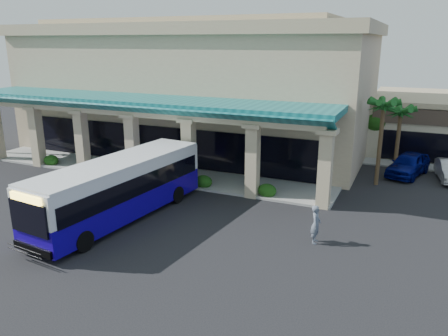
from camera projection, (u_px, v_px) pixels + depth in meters
The scene contains 9 objects.
ground at pixel (193, 223), 23.87m from camera, with size 110.00×110.00×0.00m, color black.
main_building at pixel (196, 86), 39.43m from camera, with size 30.80×14.80×11.35m, color tan, non-canonical shape.
arcade at pixel (139, 136), 32.14m from camera, with size 30.00×6.20×5.70m, color #0F595D, non-canonical shape.
palm_0 at pixel (381, 138), 29.30m from camera, with size 2.40×2.40×6.60m, color #144B18, non-canonical shape.
palm_1 at pixel (398, 136), 31.66m from camera, with size 2.40×2.40×5.80m, color #144B18, non-canonical shape.
broadleaf_tree at pixel (375, 129), 36.96m from camera, with size 2.60×2.60×4.81m, color #16400E, non-canonical shape.
transit_bus at pixel (120, 190), 24.06m from camera, with size 2.80×12.04×3.36m, color #140091, non-canonical shape.
pedestrian at pixel (316, 224), 21.28m from camera, with size 0.71×0.46×1.94m, color slate.
car_silver at pixel (408, 164), 32.10m from camera, with size 2.01×4.99×1.70m, color #050C68.
Camera 1 is at (10.47, -19.50, 9.57)m, focal length 35.00 mm.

